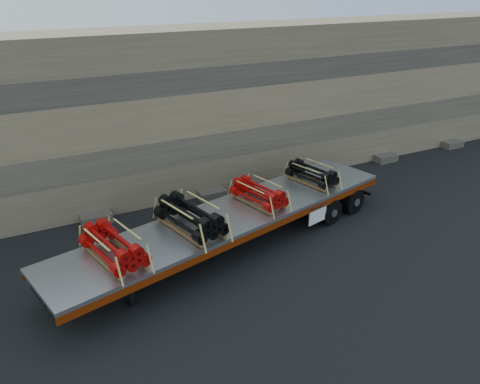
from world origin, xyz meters
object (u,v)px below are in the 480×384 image
(trailer, at_px, (232,230))
(bundle_rear, at_px, (312,174))
(bundle_front, at_px, (114,247))
(bundle_midrear, at_px, (259,194))
(bundle_midfront, at_px, (191,217))

(trailer, bearing_deg, bundle_rear, -0.00)
(bundle_front, distance_m, bundle_midrear, 5.72)
(trailer, relative_size, bundle_midrear, 6.52)
(bundle_midrear, height_order, bundle_rear, bundle_midrear)
(trailer, bearing_deg, bundle_midrear, -0.00)
(bundle_midrear, relative_size, bundle_rear, 1.04)
(bundle_front, height_order, bundle_midfront, bundle_midfront)
(bundle_midrear, bearing_deg, trailer, 180.00)
(bundle_front, distance_m, bundle_midfront, 2.71)
(bundle_front, relative_size, bundle_midfront, 0.92)
(bundle_midfront, relative_size, bundle_midrear, 1.20)
(bundle_midrear, bearing_deg, bundle_midfront, -180.00)
(bundle_midfront, bearing_deg, trailer, 0.00)
(bundle_midfront, height_order, bundle_midrear, bundle_midfront)
(trailer, height_order, bundle_midfront, bundle_midfront)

